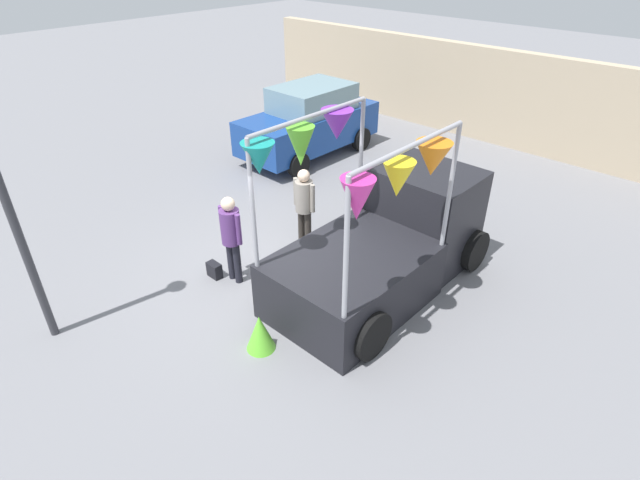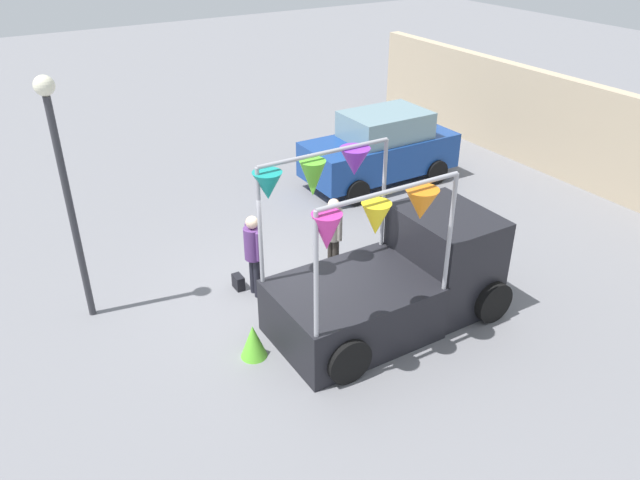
% 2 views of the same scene
% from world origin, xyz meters
% --- Properties ---
extents(ground_plane, '(60.00, 60.00, 0.00)m').
position_xyz_m(ground_plane, '(0.00, 0.00, 0.00)').
color(ground_plane, slate).
extents(vendor_truck, '(2.40, 4.08, 3.07)m').
position_xyz_m(vendor_truck, '(1.45, 1.33, 0.87)').
color(vendor_truck, black).
rests_on(vendor_truck, ground).
extents(parked_car, '(1.88, 4.00, 1.88)m').
position_xyz_m(parked_car, '(-3.63, 4.62, 0.94)').
color(parked_car, navy).
rests_on(parked_car, ground).
extents(person_customer, '(0.53, 0.34, 1.65)m').
position_xyz_m(person_customer, '(-0.51, -0.54, 0.99)').
color(person_customer, black).
rests_on(person_customer, ground).
extents(person_vendor, '(0.53, 0.34, 1.62)m').
position_xyz_m(person_vendor, '(-0.41, 1.13, 0.98)').
color(person_vendor, '#2D2823').
rests_on(person_vendor, ground).
extents(handbag, '(0.28, 0.16, 0.28)m').
position_xyz_m(handbag, '(-0.86, -0.74, 0.14)').
color(handbag, black).
rests_on(handbag, ground).
extents(street_lamp, '(0.32, 0.32, 4.32)m').
position_xyz_m(street_lamp, '(-1.47, -3.36, 2.78)').
color(street_lamp, '#333338').
rests_on(street_lamp, ground).
extents(brick_boundary_wall, '(18.00, 0.36, 2.60)m').
position_xyz_m(brick_boundary_wall, '(0.00, 9.01, 1.30)').
color(brick_boundary_wall, tan).
rests_on(brick_boundary_wall, ground).
extents(folded_kite_bundle_lime, '(0.61, 0.61, 0.60)m').
position_xyz_m(folded_kite_bundle_lime, '(1.12, -1.38, 0.30)').
color(folded_kite_bundle_lime, '#66CC33').
rests_on(folded_kite_bundle_lime, ground).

